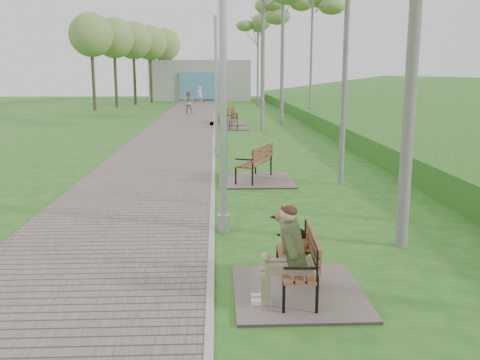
{
  "coord_description": "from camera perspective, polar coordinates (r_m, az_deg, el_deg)",
  "views": [
    {
      "loc": [
        0.1,
        -4.73,
        2.83
      ],
      "look_at": [
        0.49,
        4.19,
        1.02
      ],
      "focal_mm": 40.0,
      "sensor_mm": 36.0,
      "label": 1
    }
  ],
  "objects": [
    {
      "name": "birch_distant_a",
      "position": [
        46.95,
        1.93,
        15.54
      ],
      "size": [
        2.47,
        2.47,
        7.88
      ],
      "color": "silver",
      "rests_on": "ground"
    },
    {
      "name": "bench_third",
      "position": [
        27.24,
        -0.99,
        5.89
      ],
      "size": [
        1.7,
        1.89,
        1.05
      ],
      "color": "#665852",
      "rests_on": "ground"
    },
    {
      "name": "bench_far",
      "position": [
        29.66,
        -1.44,
        6.4
      ],
      "size": [
        1.94,
        2.15,
        1.19
      ],
      "color": "#665852",
      "rests_on": "ground"
    },
    {
      "name": "pedestrian_near",
      "position": [
        50.99,
        -4.33,
        9.08
      ],
      "size": [
        0.63,
        0.5,
        1.51
      ],
      "primitive_type": "imported",
      "rotation": [
        0.0,
        0.0,
        3.41
      ],
      "color": "silver",
      "rests_on": "ground"
    },
    {
      "name": "lamp_post_third",
      "position": [
        31.68,
        -2.51,
        10.2
      ],
      "size": [
        0.18,
        0.18,
        4.6
      ],
      "color": "#A5A7AD",
      "rests_on": "ground"
    },
    {
      "name": "building_north",
      "position": [
        55.74,
        -4.24,
        10.55
      ],
      "size": [
        10.0,
        5.2,
        4.0
      ],
      "color": "#9E9E99",
      "rests_on": "ground"
    },
    {
      "name": "bench_second",
      "position": [
        14.11,
        1.53,
        0.8
      ],
      "size": [
        1.93,
        2.15,
        1.19
      ],
      "color": "#665852",
      "rests_on": "ground"
    },
    {
      "name": "bench_main",
      "position": [
        6.94,
        5.6,
        -9.04
      ],
      "size": [
        1.67,
        1.85,
        1.46
      ],
      "color": "#665852",
      "rests_on": "ground"
    },
    {
      "name": "embankment",
      "position": [
        27.59,
        23.12,
        4.64
      ],
      "size": [
        14.0,
        70.0,
        1.6
      ],
      "primitive_type": "cube",
      "color": "#4C8531",
      "rests_on": "ground"
    },
    {
      "name": "walkway",
      "position": [
        26.45,
        -6.55,
        5.27
      ],
      "size": [
        3.5,
        67.0,
        0.04
      ],
      "primitive_type": "cube",
      "color": "#665852",
      "rests_on": "ground"
    },
    {
      "name": "lamp_post_near",
      "position": [
        9.25,
        -1.83,
        10.15
      ],
      "size": [
        0.22,
        0.22,
        5.61
      ],
      "color": "#A5A7AD",
      "rests_on": "ground"
    },
    {
      "name": "pedestrian_far",
      "position": [
        36.87,
        -5.54,
        8.24
      ],
      "size": [
        0.86,
        0.71,
        1.6
      ],
      "primitive_type": "imported",
      "rotation": [
        0.0,
        0.0,
        2.99
      ],
      "color": "gray",
      "rests_on": "ground"
    },
    {
      "name": "lamp_post_second",
      "position": [
        18.22,
        -2.55,
        9.36
      ],
      "size": [
        0.18,
        0.18,
        4.65
      ],
      "color": "#A5A7AD",
      "rests_on": "ground"
    },
    {
      "name": "kerb",
      "position": [
        26.38,
        -2.74,
        5.33
      ],
      "size": [
        0.1,
        67.0,
        0.05
      ],
      "primitive_type": "cube",
      "color": "#999993",
      "rests_on": "ground"
    }
  ]
}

